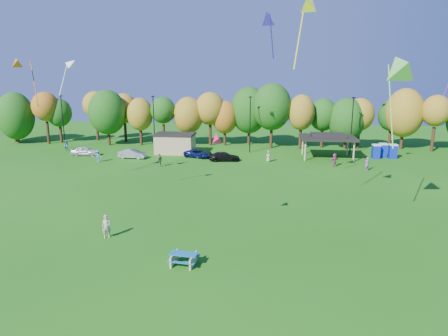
# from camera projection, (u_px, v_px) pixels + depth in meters

# --- Properties ---
(ground) EXTENTS (160.00, 160.00, 0.00)m
(ground) POSITION_uv_depth(u_px,v_px,m) (188.00, 263.00, 27.14)
(ground) COLOR #19600F
(ground) RESTS_ON ground
(tree_line) EXTENTS (93.57, 10.55, 11.15)m
(tree_line) POSITION_uv_depth(u_px,v_px,m) (235.00, 113.00, 69.92)
(tree_line) COLOR black
(tree_line) RESTS_ON ground
(lamp_posts) EXTENTS (64.50, 0.25, 9.09)m
(lamp_posts) POSITION_uv_depth(u_px,v_px,m) (250.00, 123.00, 64.47)
(lamp_posts) COLOR black
(lamp_posts) RESTS_ON ground
(utility_building) EXTENTS (6.30, 4.30, 3.25)m
(utility_building) POSITION_uv_depth(u_px,v_px,m) (175.00, 143.00, 64.65)
(utility_building) COLOR tan
(utility_building) RESTS_ON ground
(pavilion) EXTENTS (8.20, 6.20, 3.77)m
(pavilion) POSITION_uv_depth(u_px,v_px,m) (328.00, 137.00, 60.58)
(pavilion) COLOR tan
(pavilion) RESTS_ON ground
(porta_potties) EXTENTS (3.75, 2.23, 2.18)m
(porta_potties) POSITION_uv_depth(u_px,v_px,m) (384.00, 151.00, 60.97)
(porta_potties) COLOR #0C23A5
(porta_potties) RESTS_ON ground
(picnic_table) EXTENTS (2.02, 1.74, 0.81)m
(picnic_table) POSITION_uv_depth(u_px,v_px,m) (184.00, 258.00, 26.76)
(picnic_table) COLOR tan
(picnic_table) RESTS_ON ground
(kite_flyer) EXTENTS (0.80, 0.67, 1.88)m
(kite_flyer) POSITION_uv_depth(u_px,v_px,m) (107.00, 226.00, 31.06)
(kite_flyer) COLOR #C2A691
(kite_flyer) RESTS_ON ground
(car_a) EXTENTS (4.41, 2.07, 1.46)m
(car_a) POSITION_uv_depth(u_px,v_px,m) (85.00, 151.00, 63.00)
(car_a) COLOR silver
(car_a) RESTS_ON ground
(car_b) EXTENTS (4.35, 1.76, 1.40)m
(car_b) POSITION_uv_depth(u_px,v_px,m) (132.00, 154.00, 60.83)
(car_b) COLOR gray
(car_b) RESTS_ON ground
(car_c) EXTENTS (5.01, 3.51, 1.27)m
(car_c) POSITION_uv_depth(u_px,v_px,m) (198.00, 153.00, 61.48)
(car_c) COLOR #0C1549
(car_c) RESTS_ON ground
(car_d) EXTENTS (4.76, 2.43, 1.32)m
(car_d) POSITION_uv_depth(u_px,v_px,m) (224.00, 157.00, 58.99)
(car_d) COLOR black
(car_d) RESTS_ON ground
(far_person_0) EXTENTS (0.80, 0.71, 1.83)m
(far_person_0) POSITION_uv_depth(u_px,v_px,m) (367.00, 164.00, 52.90)
(far_person_0) COLOR #AD51AD
(far_person_0) RESTS_ON ground
(far_person_1) EXTENTS (1.72, 1.44, 1.85)m
(far_person_1) POSITION_uv_depth(u_px,v_px,m) (334.00, 160.00, 55.33)
(far_person_1) COLOR #AF497E
(far_person_1) RESTS_ON ground
(far_person_2) EXTENTS (1.17, 0.70, 1.77)m
(far_person_2) POSITION_uv_depth(u_px,v_px,m) (98.00, 156.00, 58.18)
(far_person_2) COLOR teal
(far_person_2) RESTS_ON ground
(far_person_3) EXTENTS (0.68, 1.16, 1.86)m
(far_person_3) POSITION_uv_depth(u_px,v_px,m) (160.00, 160.00, 55.21)
(far_person_3) COLOR olive
(far_person_3) RESTS_ON ground
(far_person_4) EXTENTS (0.95, 0.78, 1.68)m
(far_person_4) POSITION_uv_depth(u_px,v_px,m) (268.00, 156.00, 58.28)
(far_person_4) COLOR tan
(far_person_4) RESTS_ON ground
(far_person_5) EXTENTS (1.06, 0.92, 1.85)m
(far_person_5) POSITION_uv_depth(u_px,v_px,m) (67.00, 146.00, 66.62)
(far_person_5) COLOR teal
(far_person_5) RESTS_ON ground
(kite_0) EXTENTS (2.06, 0.91, 3.36)m
(kite_0) POSITION_uv_depth(u_px,v_px,m) (71.00, 64.00, 34.32)
(kite_0) COLOR white
(kite_1) EXTENTS (1.96, 2.99, 4.66)m
(kite_1) POSITION_uv_depth(u_px,v_px,m) (268.00, 17.00, 36.54)
(kite_1) COLOR #28198E
(kite_2) EXTENTS (1.20, 1.36, 1.11)m
(kite_2) POSITION_uv_depth(u_px,v_px,m) (217.00, 137.00, 29.63)
(kite_2) COLOR #F50D51
(kite_7) EXTENTS (2.62, 2.84, 5.43)m
(kite_7) POSITION_uv_depth(u_px,v_px,m) (17.00, 62.00, 41.12)
(kite_7) COLOR #D56016
(kite_10) EXTENTS (1.94, 3.28, 5.49)m
(kite_10) POSITION_uv_depth(u_px,v_px,m) (310.00, 4.00, 28.69)
(kite_10) COLOR #FBFF1A
(kite_13) EXTENTS (2.68, 5.00, 8.01)m
(kite_13) POSITION_uv_depth(u_px,v_px,m) (399.00, 66.00, 29.68)
(kite_13) COLOR #65CB47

